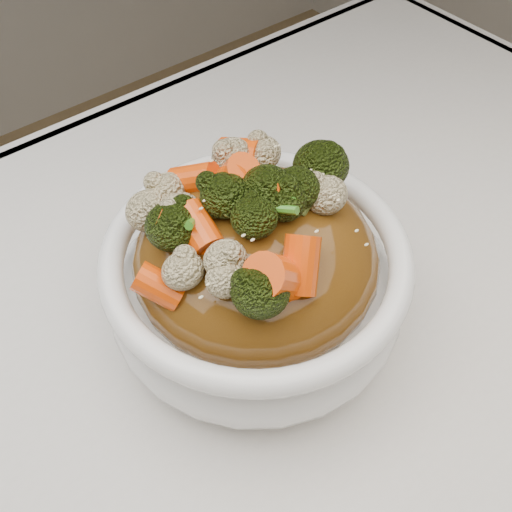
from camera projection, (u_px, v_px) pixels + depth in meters
tablecloth at (241, 405)px, 0.49m from camera, size 1.20×0.80×0.04m
bowl at (256, 285)px, 0.48m from camera, size 0.30×0.30×0.09m
sauce_base at (256, 259)px, 0.46m from camera, size 0.24×0.24×0.10m
carrots at (256, 194)px, 0.41m from camera, size 0.24×0.24×0.05m
broccoli at (256, 195)px, 0.41m from camera, size 0.24×0.24×0.05m
cauliflower at (256, 197)px, 0.41m from camera, size 0.24×0.24×0.04m
scallions at (256, 192)px, 0.41m from camera, size 0.18×0.18×0.02m
sesame_seeds at (256, 192)px, 0.41m from camera, size 0.22×0.22×0.01m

